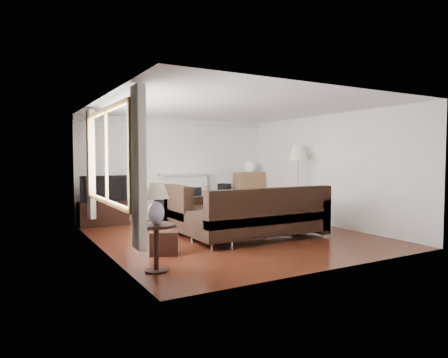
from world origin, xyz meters
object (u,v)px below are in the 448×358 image
bookshelf (249,193)px  sectional_sofa (260,215)px  tv_stand (103,213)px  coffee_table (220,217)px  floor_lamp (298,184)px  side_table (156,248)px

bookshelf → sectional_sofa: bookshelf is taller
tv_stand → coffee_table: tv_stand is taller
tv_stand → floor_lamp: size_ratio=0.60×
bookshelf → floor_lamp: (0.10, -1.94, 0.34)m
tv_stand → side_table: (-0.22, -4.14, 0.05)m
bookshelf → side_table: (-4.21, -4.19, -0.25)m
tv_stand → bookshelf: (3.98, 0.05, 0.30)m
bookshelf → tv_stand: bearing=-179.3°
side_table → sectional_sofa: bearing=24.1°
floor_lamp → bookshelf: bearing=93.0°
bookshelf → side_table: size_ratio=1.76×
tv_stand → coffee_table: 2.68m
coffee_table → floor_lamp: 2.09m
sectional_sofa → floor_lamp: size_ratio=1.59×
sectional_sofa → floor_lamp: floor_lamp is taller
coffee_table → bookshelf: bearing=32.7°
sectional_sofa → coffee_table: sectional_sofa is taller
bookshelf → sectional_sofa: 3.59m
side_table → floor_lamp: bearing=27.6°
bookshelf → coffee_table: bearing=-137.8°
bookshelf → coffee_table: bookshelf is taller
coffee_table → floor_lamp: (1.96, -0.25, 0.67)m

